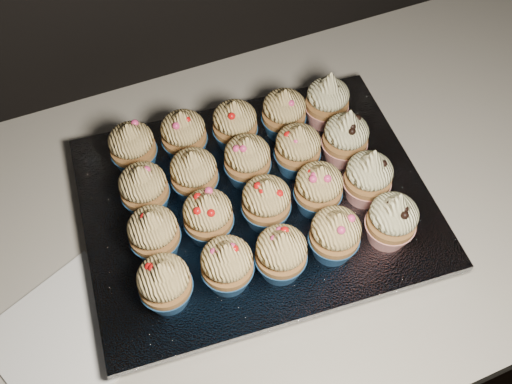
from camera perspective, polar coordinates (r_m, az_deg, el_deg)
cabinet at (r=1.20m, az=-8.64°, el=-16.94°), size 2.40×0.60×0.86m
worktop at (r=0.79m, az=-12.66°, el=-6.67°), size 2.44×0.64×0.04m
napkin at (r=0.74m, az=-18.19°, el=-13.56°), size 0.22×0.22×0.00m
baking_tray at (r=0.78m, az=0.00°, el=-1.64°), size 0.45×0.36×0.02m
foil_lining at (r=0.77m, az=0.00°, el=-0.94°), size 0.48×0.40×0.01m
cupcake_0 at (r=0.67m, az=-9.11°, el=-8.99°), size 0.06×0.06×0.08m
cupcake_1 at (r=0.67m, az=-2.90°, el=-7.28°), size 0.06×0.06×0.08m
cupcake_2 at (r=0.68m, az=2.52°, el=-6.16°), size 0.06×0.06×0.08m
cupcake_3 at (r=0.69m, az=7.89°, el=-4.23°), size 0.06×0.06×0.08m
cupcake_4 at (r=0.72m, az=13.45°, el=-2.69°), size 0.06×0.06×0.10m
cupcake_5 at (r=0.70m, az=-10.15°, el=-4.10°), size 0.06×0.06×0.08m
cupcake_6 at (r=0.70m, az=-4.81°, el=-2.46°), size 0.06×0.06×0.08m
cupcake_7 at (r=0.71m, az=1.03°, el=-1.05°), size 0.06×0.06×0.08m
cupcake_8 at (r=0.73m, az=6.26°, el=0.34°), size 0.06×0.06×0.08m
cupcake_9 at (r=0.75m, az=11.16°, el=1.49°), size 0.06×0.06×0.10m
cupcake_10 at (r=0.74m, az=-11.11°, el=0.28°), size 0.06×0.06×0.08m
cupcake_11 at (r=0.74m, az=-6.20°, el=1.78°), size 0.06×0.06×0.08m
cupcake_12 at (r=0.75m, az=-0.87°, el=3.19°), size 0.06×0.06×0.08m
cupcake_13 at (r=0.77m, az=4.18°, el=4.28°), size 0.06×0.06×0.08m
cupcake_14 at (r=0.78m, az=8.93°, el=5.39°), size 0.06×0.06×0.10m
cupcake_15 at (r=0.78m, az=-12.22°, el=4.39°), size 0.06×0.06×0.08m
cupcake_16 at (r=0.79m, az=-7.22°, el=5.67°), size 0.06×0.06×0.08m
cupcake_17 at (r=0.79m, az=-2.12°, el=6.73°), size 0.06×0.06×0.08m
cupcake_18 at (r=0.81m, az=2.81°, el=7.86°), size 0.06×0.06×0.08m
cupcake_19 at (r=0.83m, az=7.14°, el=9.03°), size 0.06×0.06×0.10m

